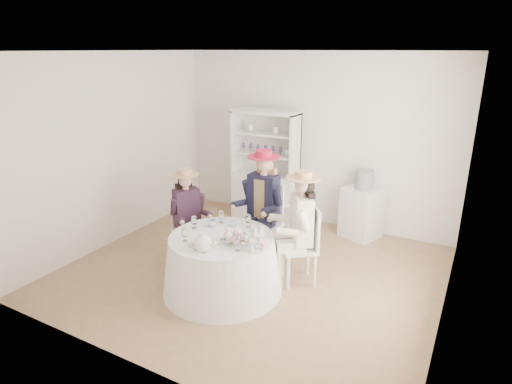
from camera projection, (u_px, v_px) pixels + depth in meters
The scene contains 23 objects.
ground at pixel (252, 271), 5.51m from camera, with size 4.50×4.50×0.00m, color olive.
ceiling at pixel (252, 51), 4.65m from camera, with size 4.50×4.50×0.00m, color white.
wall_back at pixel (314, 140), 6.74m from camera, with size 4.50×4.50×0.00m, color white.
wall_front at pixel (130, 230), 3.41m from camera, with size 4.50×4.50×0.00m, color white.
wall_left at pixel (114, 150), 6.10m from camera, with size 4.50×4.50×0.00m, color white.
wall_right at pixel (459, 201), 4.06m from camera, with size 4.50×4.50×0.00m, color white.
tea_table at pixel (222, 264), 4.99m from camera, with size 1.40×1.40×0.69m.
hutch at pixel (266, 182), 7.02m from camera, with size 1.23×0.80×1.82m.
side_table at pixel (362, 213), 6.43m from camera, with size 0.49×0.49×0.77m, color silver.
hatbox at pixel (365, 179), 6.26m from camera, with size 0.28×0.28×0.28m, color black.
guest_left at pixel (188, 210), 5.61m from camera, with size 0.54×0.50×1.27m.
guest_mid at pixel (263, 200), 5.58m from camera, with size 0.55×0.57×1.51m.
guest_right at pixel (300, 222), 5.02m from camera, with size 0.61×0.58×1.41m.
spare_chair at pixel (279, 199), 6.67m from camera, with size 0.54×0.54×0.94m.
teacup_a at pixel (212, 224), 5.13m from camera, with size 0.10×0.10×0.08m, color white.
teacup_b at pixel (233, 224), 5.13m from camera, with size 0.07×0.07×0.07m, color white.
teacup_c at pixel (245, 236), 4.80m from camera, with size 0.08×0.08×0.06m, color white.
flower_bowl at pixel (233, 241), 4.70m from camera, with size 0.21×0.21×0.05m, color white.
flower_arrangement at pixel (233, 235), 4.67m from camera, with size 0.20×0.20×0.08m.
table_teapot at pixel (203, 243), 4.51m from camera, with size 0.27×0.19×0.20m.
sandwich_plate at pixel (196, 246), 4.60m from camera, with size 0.28×0.28×0.06m.
cupcake_stand at pixel (255, 241), 4.55m from camera, with size 0.27×0.27×0.25m.
stemware_set at pixel (221, 230), 4.85m from camera, with size 0.88×0.88×0.15m.
Camera 1 is at (2.39, -4.28, 2.73)m, focal length 30.00 mm.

